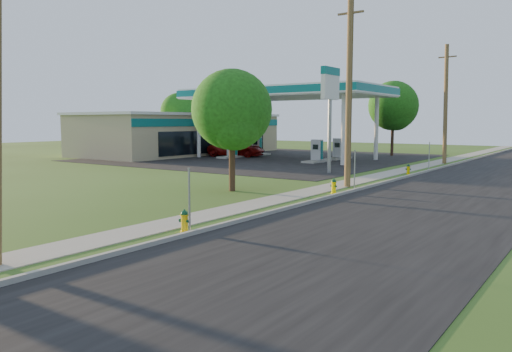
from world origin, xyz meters
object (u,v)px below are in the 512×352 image
(fuel_pump_ne, at_px, (317,154))
(price_pylon, at_px, (330,90))
(hydrant_mid, at_px, (334,186))
(fuel_pump_nw, at_px, (232,150))
(hydrant_near, at_px, (184,221))
(car_red, at_px, (237,149))
(fuel_pump_se, at_px, (338,151))
(fuel_pump_sw, at_px, (257,148))
(hydrant_far, at_px, (408,169))
(tree_back, at_px, (179,113))
(tree_lot, at_px, (394,108))
(utility_pole_far, at_px, (446,104))
(utility_pole_mid, at_px, (349,91))
(tree_verge, at_px, (232,113))

(fuel_pump_ne, distance_m, price_pylon, 10.17)
(hydrant_mid, bearing_deg, fuel_pump_nw, 139.68)
(hydrant_near, bearing_deg, fuel_pump_nw, 125.70)
(fuel_pump_ne, xyz_separation_m, car_red, (-9.71, 1.60, 0.05))
(hydrant_near, bearing_deg, fuel_pump_se, 107.75)
(fuel_pump_sw, distance_m, hydrant_far, 20.53)
(hydrant_far, bearing_deg, tree_back, 157.81)
(tree_lot, relative_size, car_red, 1.33)
(price_pylon, bearing_deg, utility_pole_far, 72.67)
(fuel_pump_se, bearing_deg, utility_pole_mid, -62.37)
(utility_pole_mid, height_order, tree_back, utility_pole_mid)
(price_pylon, distance_m, hydrant_far, 7.18)
(fuel_pump_nw, distance_m, hydrant_far, 19.11)
(tree_verge, bearing_deg, utility_pole_far, 80.51)
(hydrant_near, distance_m, hydrant_mid, 10.13)
(tree_verge, distance_m, hydrant_near, 9.79)
(utility_pole_far, relative_size, fuel_pump_sw, 2.97)
(tree_lot, height_order, hydrant_mid, tree_lot)
(tree_lot, xyz_separation_m, car_red, (-11.98, -9.83, -3.99))
(fuel_pump_sw, xyz_separation_m, hydrant_far, (18.42, -9.06, -0.39))
(fuel_pump_sw, relative_size, price_pylon, 0.47)
(hydrant_near, xyz_separation_m, hydrant_far, (-0.11, 20.74, -0.02))
(fuel_pump_nw, distance_m, hydrant_near, 31.77)
(fuel_pump_nw, distance_m, hydrant_mid, 24.22)
(hydrant_mid, height_order, hydrant_far, hydrant_mid)
(fuel_pump_se, relative_size, price_pylon, 0.47)
(fuel_pump_nw, bearing_deg, tree_back, 150.34)
(fuel_pump_sw, xyz_separation_m, tree_lot, (11.26, 7.44, 4.04))
(utility_pole_far, bearing_deg, fuel_pump_ne, -150.67)
(utility_pole_mid, distance_m, hydrant_mid, 5.35)
(fuel_pump_nw, height_order, tree_verge, tree_verge)
(fuel_pump_sw, bearing_deg, fuel_pump_se, 0.00)
(fuel_pump_ne, bearing_deg, car_red, 170.63)
(tree_lot, distance_m, tree_back, 26.63)
(utility_pole_mid, bearing_deg, tree_verge, -128.52)
(hydrant_near, bearing_deg, tree_lot, 101.05)
(fuel_pump_sw, relative_size, tree_back, 0.46)
(hydrant_mid, height_order, car_red, car_red)
(utility_pole_far, bearing_deg, fuel_pump_sw, -176.80)
(tree_lot, xyz_separation_m, tree_back, (-26.48, -2.77, -0.26))
(hydrant_mid, bearing_deg, utility_pole_mid, 101.90)
(fuel_pump_se, bearing_deg, hydrant_mid, -64.31)
(utility_pole_mid, distance_m, price_pylon, 6.76)
(utility_pole_mid, xyz_separation_m, hydrant_near, (0.64, -12.80, -4.60))
(hydrant_near, bearing_deg, car_red, 125.09)
(utility_pole_mid, height_order, tree_verge, utility_pole_mid)
(utility_pole_mid, relative_size, utility_pole_far, 1.03)
(fuel_pump_ne, bearing_deg, tree_verge, -74.02)
(utility_pole_far, distance_m, tree_back, 33.32)
(price_pylon, height_order, tree_back, tree_back)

